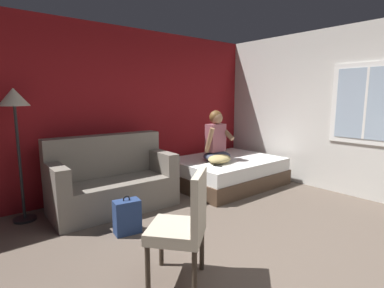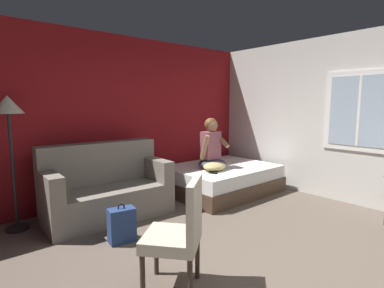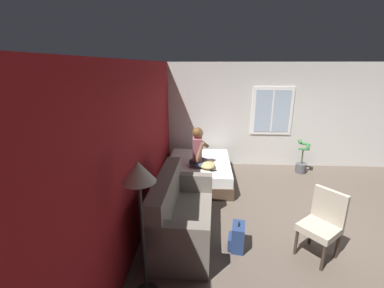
{
  "view_description": "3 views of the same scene",
  "coord_description": "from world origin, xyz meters",
  "px_view_note": "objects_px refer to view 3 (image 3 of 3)",
  "views": [
    {
      "loc": [
        -2.21,
        -1.45,
        1.6
      ],
      "look_at": [
        0.91,
        2.35,
        0.81
      ],
      "focal_mm": 28.0,
      "sensor_mm": 36.0,
      "label": 1
    },
    {
      "loc": [
        -2.21,
        -1.45,
        1.6
      ],
      "look_at": [
        0.77,
        2.05,
        0.98
      ],
      "focal_mm": 28.0,
      "sensor_mm": 36.0,
      "label": 2
    },
    {
      "loc": [
        -3.93,
        2.11,
        2.64
      ],
      "look_at": [
        1.07,
        2.38,
        1.08
      ],
      "focal_mm": 24.0,
      "sensor_mm": 36.0,
      "label": 3
    }
  ],
  "objects_px": {
    "couch": "(180,215)",
    "floor_lamp": "(139,186)",
    "bed": "(199,171)",
    "person_seated": "(198,150)",
    "throw_pillow": "(206,164)",
    "cell_phone": "(214,171)",
    "side_chair": "(323,222)",
    "potted_plant": "(302,161)",
    "backpack": "(237,237)"
  },
  "relations": [
    {
      "from": "couch",
      "to": "floor_lamp",
      "type": "height_order",
      "value": "floor_lamp"
    },
    {
      "from": "bed",
      "to": "person_seated",
      "type": "relative_size",
      "value": 2.17
    },
    {
      "from": "throw_pillow",
      "to": "floor_lamp",
      "type": "xyz_separation_m",
      "value": [
        -2.84,
        0.7,
        0.88
      ]
    },
    {
      "from": "throw_pillow",
      "to": "couch",
      "type": "bearing_deg",
      "value": 167.2
    },
    {
      "from": "cell_phone",
      "to": "bed",
      "type": "bearing_deg",
      "value": -168.26
    },
    {
      "from": "side_chair",
      "to": "throw_pillow",
      "type": "distance_m",
      "value": 2.6
    },
    {
      "from": "bed",
      "to": "potted_plant",
      "type": "relative_size",
      "value": 2.23
    },
    {
      "from": "cell_phone",
      "to": "potted_plant",
      "type": "distance_m",
      "value": 2.53
    },
    {
      "from": "backpack",
      "to": "potted_plant",
      "type": "xyz_separation_m",
      "value": [
        2.93,
        -1.94,
        0.11
      ]
    },
    {
      "from": "bed",
      "to": "cell_phone",
      "type": "height_order",
      "value": "cell_phone"
    },
    {
      "from": "couch",
      "to": "throw_pillow",
      "type": "height_order",
      "value": "couch"
    },
    {
      "from": "throw_pillow",
      "to": "cell_phone",
      "type": "bearing_deg",
      "value": -140.47
    },
    {
      "from": "side_chair",
      "to": "cell_phone",
      "type": "xyz_separation_m",
      "value": [
        1.84,
        1.47,
        -0.05
      ]
    },
    {
      "from": "couch",
      "to": "floor_lamp",
      "type": "relative_size",
      "value": 1.02
    },
    {
      "from": "backpack",
      "to": "floor_lamp",
      "type": "relative_size",
      "value": 0.27
    },
    {
      "from": "bed",
      "to": "side_chair",
      "type": "distance_m",
      "value": 2.99
    },
    {
      "from": "couch",
      "to": "potted_plant",
      "type": "bearing_deg",
      "value": -45.98
    },
    {
      "from": "bed",
      "to": "person_seated",
      "type": "bearing_deg",
      "value": 177.64
    },
    {
      "from": "backpack",
      "to": "couch",
      "type": "bearing_deg",
      "value": 75.81
    },
    {
      "from": "backpack",
      "to": "bed",
      "type": "bearing_deg",
      "value": 15.33
    },
    {
      "from": "couch",
      "to": "floor_lamp",
      "type": "xyz_separation_m",
      "value": [
        -1.08,
        0.3,
        1.04
      ]
    },
    {
      "from": "bed",
      "to": "potted_plant",
      "type": "bearing_deg",
      "value": -76.75
    },
    {
      "from": "side_chair",
      "to": "bed",
      "type": "bearing_deg",
      "value": 37.13
    },
    {
      "from": "cell_phone",
      "to": "side_chair",
      "type": "bearing_deg",
      "value": 19.09
    },
    {
      "from": "side_chair",
      "to": "person_seated",
      "type": "relative_size",
      "value": 1.12
    },
    {
      "from": "cell_phone",
      "to": "couch",
      "type": "bearing_deg",
      "value": -39.12
    },
    {
      "from": "throw_pillow",
      "to": "backpack",
      "type": "bearing_deg",
      "value": -166.7
    },
    {
      "from": "bed",
      "to": "side_chair",
      "type": "relative_size",
      "value": 1.94
    },
    {
      "from": "throw_pillow",
      "to": "floor_lamp",
      "type": "bearing_deg",
      "value": 166.08
    },
    {
      "from": "backpack",
      "to": "potted_plant",
      "type": "distance_m",
      "value": 3.52
    },
    {
      "from": "couch",
      "to": "cell_phone",
      "type": "height_order",
      "value": "couch"
    },
    {
      "from": "throw_pillow",
      "to": "cell_phone",
      "type": "xyz_separation_m",
      "value": [
        -0.19,
        -0.16,
        -0.07
      ]
    },
    {
      "from": "bed",
      "to": "backpack",
      "type": "bearing_deg",
      "value": -164.67
    },
    {
      "from": "backpack",
      "to": "potted_plant",
      "type": "height_order",
      "value": "potted_plant"
    },
    {
      "from": "person_seated",
      "to": "backpack",
      "type": "height_order",
      "value": "person_seated"
    },
    {
      "from": "throw_pillow",
      "to": "person_seated",
      "type": "bearing_deg",
      "value": 61.35
    },
    {
      "from": "backpack",
      "to": "throw_pillow",
      "type": "distance_m",
      "value": 2.06
    },
    {
      "from": "side_chair",
      "to": "potted_plant",
      "type": "xyz_separation_m",
      "value": [
        2.98,
        -0.78,
        -0.23
      ]
    },
    {
      "from": "side_chair",
      "to": "throw_pillow",
      "type": "xyz_separation_m",
      "value": [
        2.03,
        1.63,
        0.02
      ]
    },
    {
      "from": "couch",
      "to": "backpack",
      "type": "bearing_deg",
      "value": -104.19
    },
    {
      "from": "backpack",
      "to": "floor_lamp",
      "type": "xyz_separation_m",
      "value": [
        -0.86,
        1.17,
        1.24
      ]
    },
    {
      "from": "side_chair",
      "to": "potted_plant",
      "type": "relative_size",
      "value": 1.15
    },
    {
      "from": "couch",
      "to": "cell_phone",
      "type": "bearing_deg",
      "value": -19.54
    },
    {
      "from": "backpack",
      "to": "cell_phone",
      "type": "distance_m",
      "value": 1.84
    },
    {
      "from": "side_chair",
      "to": "backpack",
      "type": "height_order",
      "value": "side_chair"
    },
    {
      "from": "couch",
      "to": "throw_pillow",
      "type": "distance_m",
      "value": 1.81
    },
    {
      "from": "backpack",
      "to": "throw_pillow",
      "type": "height_order",
      "value": "throw_pillow"
    },
    {
      "from": "bed",
      "to": "potted_plant",
      "type": "distance_m",
      "value": 2.65
    },
    {
      "from": "side_chair",
      "to": "potted_plant",
      "type": "height_order",
      "value": "side_chair"
    },
    {
      "from": "throw_pillow",
      "to": "floor_lamp",
      "type": "relative_size",
      "value": 0.28
    }
  ]
}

